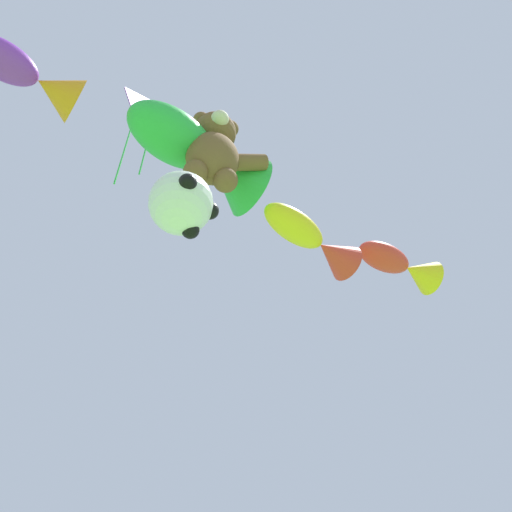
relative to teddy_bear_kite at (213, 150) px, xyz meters
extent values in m
ellipsoid|color=brown|center=(0.00, 0.01, -0.24)|extent=(0.84, 0.72, 1.02)
sphere|color=brown|center=(0.00, 0.01, 0.52)|extent=(0.70, 0.70, 0.70)
sphere|color=beige|center=(0.00, -0.29, 0.47)|extent=(0.30, 0.30, 0.30)
sphere|color=brown|center=(-0.25, 0.01, 0.80)|extent=(0.29, 0.29, 0.29)
cylinder|color=brown|center=(-0.61, 0.01, -0.06)|extent=(0.61, 0.27, 0.48)
sphere|color=brown|center=(-0.23, 0.01, -0.73)|extent=(0.38, 0.38, 0.38)
sphere|color=brown|center=(0.25, 0.01, 0.80)|extent=(0.29, 0.29, 0.29)
cylinder|color=brown|center=(0.61, 0.01, -0.06)|extent=(0.61, 0.27, 0.48)
sphere|color=brown|center=(0.23, 0.01, -0.73)|extent=(0.38, 0.38, 0.38)
sphere|color=white|center=(-0.39, -0.22, -1.83)|extent=(0.85, 0.85, 0.85)
sphere|color=black|center=(0.00, -0.22, -1.83)|extent=(0.24, 0.24, 0.24)
sphere|color=black|center=(-0.48, 0.04, -1.55)|extent=(0.24, 0.24, 0.24)
sphere|color=black|center=(-0.39, -0.61, -1.89)|extent=(0.24, 0.24, 0.24)
sphere|color=black|center=(-0.21, -0.08, -2.15)|extent=(0.24, 0.24, 0.24)
ellipsoid|color=red|center=(3.78, 1.45, 0.25)|extent=(1.21, 0.77, 0.48)
cone|color=yellow|center=(4.63, 1.61, 0.25)|extent=(0.74, 0.81, 0.71)
sphere|color=black|center=(3.43, 1.38, 0.38)|extent=(0.12, 0.12, 0.12)
ellipsoid|color=yellow|center=(1.64, 0.77, -0.39)|extent=(1.38, 1.00, 0.47)
cone|color=red|center=(2.54, 1.16, -0.39)|extent=(0.91, 0.91, 0.69)
sphere|color=black|center=(1.27, 0.62, -0.26)|extent=(0.12, 0.12, 0.12)
ellipsoid|color=green|center=(-0.68, -0.01, 0.04)|extent=(1.74, 1.35, 0.74)
cone|color=green|center=(0.42, 0.40, 0.04)|extent=(1.17, 1.32, 1.09)
sphere|color=black|center=(-1.14, -0.18, 0.24)|extent=(0.19, 0.19, 0.19)
ellipsoid|color=purple|center=(-3.37, -0.21, 0.48)|extent=(1.25, 0.92, 0.52)
cone|color=orange|center=(-2.54, 0.04, 0.48)|extent=(0.82, 0.91, 0.76)
cube|color=purple|center=(-1.22, 1.10, 2.28)|extent=(0.98, 0.99, 1.37)
cylinder|color=green|center=(-1.39, 1.06, 0.90)|extent=(0.03, 0.16, 1.88)
cylinder|color=green|center=(-1.04, 1.15, 1.17)|extent=(0.03, 0.14, 1.33)
camera|label=1|loc=(-0.89, -4.84, -7.78)|focal=40.00mm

